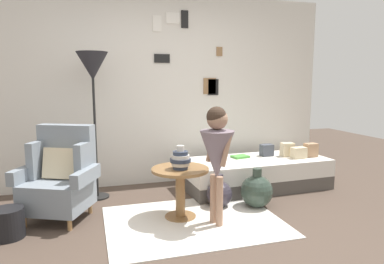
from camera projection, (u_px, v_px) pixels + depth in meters
ground_plane at (206, 239)px, 3.18m from camera, size 12.00×12.00×0.00m
gallery_wall at (161, 90)px, 4.84m from camera, size 4.80×0.12×2.60m
rug at (194, 221)px, 3.57m from camera, size 1.76×1.32×0.01m
armchair at (60, 177)px, 3.63m from camera, size 0.89×0.81×0.97m
daybed at (256, 173)px, 4.68m from camera, size 1.93×0.87×0.40m
pillow_head at (311, 150)px, 4.77m from camera, size 0.17×0.12×0.18m
pillow_mid at (299, 153)px, 4.68m from camera, size 0.20×0.13×0.15m
pillow_back at (287, 150)px, 4.80m from camera, size 0.17×0.13×0.19m
pillow_extra at (267, 150)px, 4.83m from camera, size 0.17×0.13×0.16m
side_table at (180, 182)px, 3.63m from camera, size 0.60×0.60×0.54m
vase_striped at (180, 160)px, 3.56m from camera, size 0.22×0.22×0.24m
floor_lamp at (93, 73)px, 4.10m from camera, size 0.37×0.37×1.77m
person_child at (217, 150)px, 3.39m from camera, size 0.34×0.34×1.19m
book_on_daybed at (240, 157)px, 4.72m from camera, size 0.25×0.20×0.03m
demijohn_near at (219, 194)px, 3.98m from camera, size 0.30×0.30×0.38m
demijohn_far at (257, 191)px, 3.97m from camera, size 0.37×0.37×0.45m
magazine_basket at (8, 223)px, 3.19m from camera, size 0.28×0.28×0.28m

